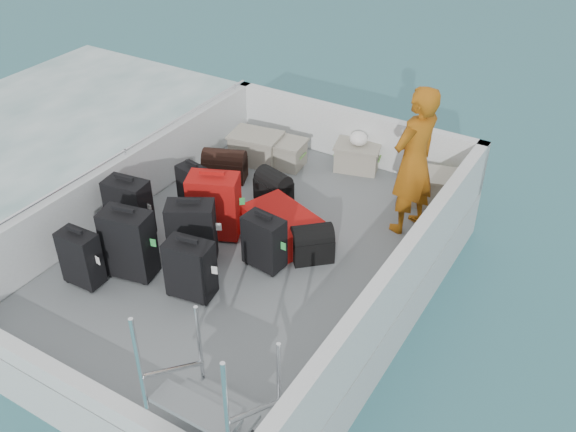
% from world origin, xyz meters
% --- Properties ---
extents(ground, '(160.00, 160.00, 0.00)m').
position_xyz_m(ground, '(0.00, 0.00, 0.00)').
color(ground, '#184955').
rests_on(ground, ground).
extents(ferry_hull, '(3.60, 5.00, 0.60)m').
position_xyz_m(ferry_hull, '(0.00, 0.00, 0.30)').
color(ferry_hull, silver).
rests_on(ferry_hull, ground).
extents(deck, '(3.30, 4.70, 0.02)m').
position_xyz_m(deck, '(0.00, 0.00, 0.61)').
color(deck, slate).
rests_on(deck, ferry_hull).
extents(deck_fittings, '(3.60, 5.00, 0.90)m').
position_xyz_m(deck_fittings, '(0.35, -0.32, 0.99)').
color(deck_fittings, silver).
rests_on(deck_fittings, deck).
extents(suitcase_0, '(0.41, 0.24, 0.62)m').
position_xyz_m(suitcase_0, '(-1.14, -1.35, 0.93)').
color(suitcase_0, black).
rests_on(suitcase_0, deck).
extents(suitcase_1, '(0.51, 0.34, 0.71)m').
position_xyz_m(suitcase_1, '(-1.30, -0.47, 0.97)').
color(suitcase_1, black).
rests_on(suitcase_1, deck).
extents(suitcase_2, '(0.41, 0.30, 0.55)m').
position_xyz_m(suitcase_2, '(-1.06, 0.36, 0.89)').
color(suitcase_2, black).
rests_on(suitcase_2, deck).
extents(suitcase_3, '(0.55, 0.39, 0.76)m').
position_xyz_m(suitcase_3, '(-0.82, -0.98, 1.00)').
color(suitcase_3, black).
rests_on(suitcase_3, deck).
extents(suitcase_4, '(0.57, 0.50, 0.72)m').
position_xyz_m(suitcase_4, '(-0.41, -0.48, 0.98)').
color(suitcase_4, black).
rests_on(suitcase_4, deck).
extents(suitcase_5, '(0.64, 0.52, 0.76)m').
position_xyz_m(suitcase_5, '(-0.50, 0.04, 1.00)').
color(suitcase_5, '#A1100C').
rests_on(suitcase_5, deck).
extents(suitcase_6, '(0.50, 0.34, 0.63)m').
position_xyz_m(suitcase_6, '(-0.09, -0.92, 0.94)').
color(suitcase_6, black).
rests_on(suitcase_6, deck).
extents(suitcase_7, '(0.45, 0.29, 0.60)m').
position_xyz_m(suitcase_7, '(0.27, -0.16, 0.92)').
color(suitcase_7, black).
rests_on(suitcase_7, deck).
extents(suitcase_8, '(0.99, 0.82, 0.33)m').
position_xyz_m(suitcase_8, '(0.16, 0.36, 0.79)').
color(suitcase_8, '#A1100C').
rests_on(suitcase_8, deck).
extents(duffel_0, '(0.61, 0.48, 0.32)m').
position_xyz_m(duffel_0, '(-1.14, 1.09, 0.78)').
color(duffel_0, black).
rests_on(duffel_0, deck).
extents(duffel_1, '(0.49, 0.40, 0.32)m').
position_xyz_m(duffel_1, '(-0.32, 0.97, 0.78)').
color(duffel_1, black).
rests_on(duffel_1, deck).
extents(duffel_2, '(0.52, 0.51, 0.32)m').
position_xyz_m(duffel_2, '(0.64, 0.22, 0.78)').
color(duffel_2, black).
rests_on(duffel_2, deck).
extents(crate_0, '(0.69, 0.52, 0.38)m').
position_xyz_m(crate_0, '(-1.05, 1.68, 0.81)').
color(crate_0, '#9E9989').
rests_on(crate_0, deck).
extents(crate_1, '(0.59, 0.44, 0.33)m').
position_xyz_m(crate_1, '(-0.70, 1.79, 0.79)').
color(crate_1, '#9E9989').
rests_on(crate_1, deck).
extents(crate_2, '(0.63, 0.51, 0.33)m').
position_xyz_m(crate_2, '(0.20, 2.20, 0.79)').
color(crate_2, '#9E9989').
rests_on(crate_2, deck).
extents(crate_3, '(0.69, 0.57, 0.36)m').
position_xyz_m(crate_3, '(1.33, 1.95, 0.80)').
color(crate_3, '#9E9989').
rests_on(crate_3, deck).
extents(yellow_bag, '(0.28, 0.26, 0.22)m').
position_xyz_m(yellow_bag, '(1.38, 2.20, 0.73)').
color(yellow_bag, gold).
rests_on(yellow_bag, deck).
extents(white_bag, '(0.24, 0.24, 0.18)m').
position_xyz_m(white_bag, '(0.20, 2.20, 1.04)').
color(white_bag, white).
rests_on(white_bag, crate_2).
extents(passenger, '(0.60, 0.74, 1.73)m').
position_xyz_m(passenger, '(1.28, 1.29, 1.48)').
color(passenger, orange).
rests_on(passenger, deck).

